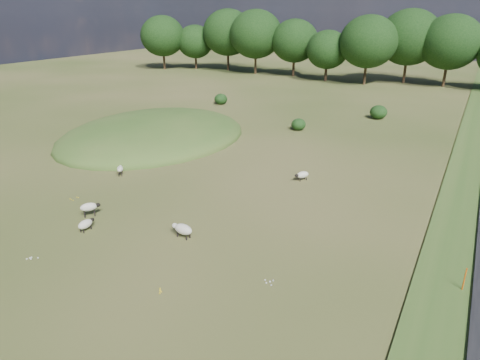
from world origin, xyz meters
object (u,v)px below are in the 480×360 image
object	(u,v)px
sheep_1	(89,207)
sheep_4	(302,175)
marker_post	(464,280)
sheep_2	(86,224)
sheep_0	(183,229)
sheep_3	(120,169)

from	to	relation	value
sheep_1	sheep_4	world-z (taller)	sheep_1
marker_post	sheep_1	xyz separation A→B (m)	(-19.79, -2.63, -0.01)
marker_post	sheep_2	bearing A→B (deg)	-167.81
marker_post	sheep_2	world-z (taller)	marker_post
sheep_0	sheep_4	distance (m)	11.17
sheep_4	sheep_2	bearing A→B (deg)	1.28
marker_post	sheep_1	world-z (taller)	marker_post
sheep_0	sheep_3	xyz separation A→B (m)	(-9.57, 5.27, 0.02)
sheep_2	sheep_0	bearing A→B (deg)	-70.30
sheep_4	sheep_1	bearing A→B (deg)	-5.58
sheep_1	sheep_3	distance (m)	6.73
marker_post	sheep_4	bearing A→B (deg)	140.90
sheep_3	sheep_4	bearing A→B (deg)	-105.10
sheep_1	sheep_4	xyz separation A→B (m)	(8.88, 11.50, -0.16)
sheep_1	sheep_2	world-z (taller)	sheep_1
marker_post	sheep_1	distance (m)	19.96
sheep_1	sheep_4	distance (m)	14.53
sheep_0	sheep_1	world-z (taller)	sheep_1
sheep_1	sheep_3	world-z (taller)	sheep_1
sheep_2	sheep_4	world-z (taller)	sheep_4
sheep_0	sheep_1	bearing A→B (deg)	10.58
marker_post	sheep_3	distance (m)	23.25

